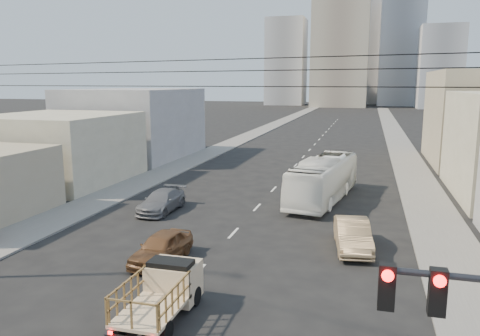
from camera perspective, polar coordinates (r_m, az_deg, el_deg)
The scene contains 16 objects.
sidewalk_left at distance 83.96m, azimuth 2.17°, elevation 4.41°, with size 3.50×180.00×0.12m, color slate.
sidewalk_right at distance 81.87m, azimuth 18.43°, elevation 3.74°, with size 3.50×180.00×0.12m, color slate.
lane_dashes at distance 65.30m, azimuth 8.80°, elevation 2.55°, with size 0.15×104.00×0.01m.
flatbed_pickup at distance 18.28m, azimuth -9.49°, elevation -14.38°, with size 1.95×4.41×1.90m.
city_bus at distance 35.58m, azimuth 10.15°, elevation -1.32°, with size 2.71×11.57×3.22m, color white.
sedan_brown at distance 23.60m, azimuth -9.55°, elevation -9.52°, with size 1.74×4.32×1.47m, color brown.
sedan_tan at distance 25.62m, azimuth 13.57°, elevation -7.93°, with size 1.68×4.83×1.59m, color #9F825D.
sedan_grey at distance 32.56m, azimuth -9.54°, elevation -4.01°, with size 2.00×4.91×1.42m, color slate.
overhead_wires at distance 14.78m, azimuth -14.82°, elevation 11.07°, with size 23.01×5.02×0.72m.
bldg_left_mid at distance 44.43m, azimuth -21.18°, elevation 2.26°, with size 11.00×12.00×6.00m, color #B0A98D.
bldg_left_far at distance 57.22m, azimuth -12.71°, elevation 5.36°, with size 12.00×16.00×8.00m, color gray.
high_rise_tower at distance 182.90m, azimuth 12.28°, elevation 16.78°, with size 20.00×20.00×60.00m, color gray.
midrise_ne at distance 196.91m, azimuth 18.99°, elevation 13.06°, with size 16.00×16.00×40.00m, color gray.
midrise_nw at distance 194.37m, azimuth 5.66°, elevation 12.71°, with size 15.00×15.00×34.00m, color gray.
midrise_back at distance 211.72m, azimuth 15.46°, elevation 13.56°, with size 18.00×18.00×44.00m, color gray.
midrise_east at distance 177.82m, azimuth 23.19°, elevation 11.21°, with size 14.00×14.00×28.00m, color gray.
Camera 1 is at (7.38, -11.30, 8.69)m, focal length 35.00 mm.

